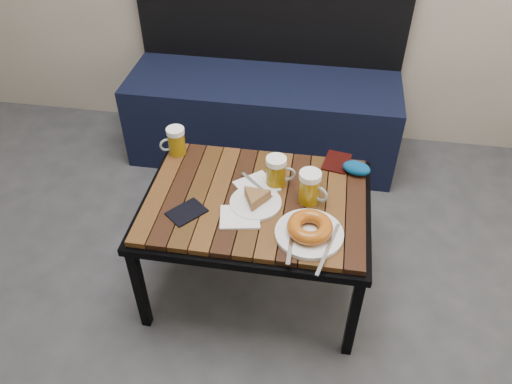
# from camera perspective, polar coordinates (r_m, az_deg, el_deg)

# --- Properties ---
(bench) EXTENTS (1.40, 0.50, 0.95)m
(bench) POSITION_cam_1_polar(r_m,az_deg,el_deg) (2.71, 0.87, 9.62)
(bench) COLOR black
(bench) RESTS_ON ground
(cafe_table) EXTENTS (0.84, 0.62, 0.47)m
(cafe_table) POSITION_cam_1_polar(r_m,az_deg,el_deg) (1.86, 0.00, -1.67)
(cafe_table) COLOR black
(cafe_table) RESTS_ON ground
(beer_mug_left) EXTENTS (0.11, 0.09, 0.12)m
(beer_mug_left) POSITION_cam_1_polar(r_m,az_deg,el_deg) (2.03, -9.15, 5.78)
(beer_mug_left) COLOR #946D0B
(beer_mug_left) RESTS_ON cafe_table
(beer_mug_centre) EXTENTS (0.12, 0.08, 0.12)m
(beer_mug_centre) POSITION_cam_1_polar(r_m,az_deg,el_deg) (1.85, 2.37, 2.35)
(beer_mug_centre) COLOR #946D0B
(beer_mug_centre) RESTS_ON cafe_table
(beer_mug_right) EXTENTS (0.12, 0.10, 0.13)m
(beer_mug_right) POSITION_cam_1_polar(r_m,az_deg,el_deg) (1.79, 6.18, 0.56)
(beer_mug_right) COLOR #946D0B
(beer_mug_right) RESTS_ON cafe_table
(plate_pie) EXTENTS (0.19, 0.19, 0.05)m
(plate_pie) POSITION_cam_1_polar(r_m,az_deg,el_deg) (1.79, -0.04, -0.89)
(plate_pie) COLOR white
(plate_pie) RESTS_ON cafe_table
(plate_bagel) EXTENTS (0.23, 0.30, 0.06)m
(plate_bagel) POSITION_cam_1_polar(r_m,az_deg,el_deg) (1.68, 6.13, -4.34)
(plate_bagel) COLOR white
(plate_bagel) RESTS_ON cafe_table
(napkin_left) EXTENTS (0.19, 0.19, 0.01)m
(napkin_left) POSITION_cam_1_polar(r_m,az_deg,el_deg) (1.87, 0.07, 0.66)
(napkin_left) COLOR white
(napkin_left) RESTS_ON cafe_table
(napkin_right) EXTENTS (0.16, 0.14, 0.01)m
(napkin_right) POSITION_cam_1_polar(r_m,az_deg,el_deg) (1.75, -1.84, -2.88)
(napkin_right) COLOR white
(napkin_right) RESTS_ON cafe_table
(passport_navy) EXTENTS (0.15, 0.16, 0.01)m
(passport_navy) POSITION_cam_1_polar(r_m,az_deg,el_deg) (1.78, -7.92, -2.30)
(passport_navy) COLOR black
(passport_navy) RESTS_ON cafe_table
(passport_burgundy) EXTENTS (0.12, 0.15, 0.01)m
(passport_burgundy) POSITION_cam_1_polar(r_m,az_deg,el_deg) (2.02, 9.21, 3.42)
(passport_burgundy) COLOR black
(passport_burgundy) RESTS_ON cafe_table
(knit_pouch) EXTENTS (0.12, 0.10, 0.05)m
(knit_pouch) POSITION_cam_1_polar(r_m,az_deg,el_deg) (1.96, 11.42, 2.69)
(knit_pouch) COLOR navy
(knit_pouch) RESTS_ON cafe_table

